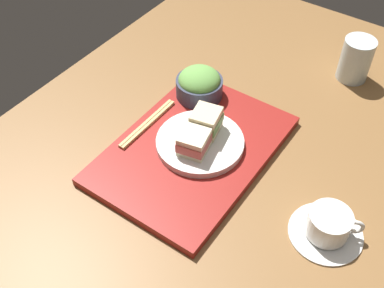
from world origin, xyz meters
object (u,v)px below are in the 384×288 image
object	(u,v)px
sandwich_near	(206,122)
sandwich_far	(194,142)
salad_bowl	(199,84)
coffee_cup	(328,226)
drinking_glass	(356,59)
chopsticks_pair	(148,123)
sandwich_plate	(200,142)

from	to	relation	value
sandwich_near	sandwich_far	bearing A→B (deg)	10.41
sandwich_near	salad_bowl	distance (cm)	14.08
salad_bowl	coffee_cup	size ratio (longest dim) A/B	0.79
sandwich_far	sandwich_near	bearing A→B (deg)	-169.59
sandwich_near	drinking_glass	bearing A→B (deg)	156.17
coffee_cup	drinking_glass	world-z (taller)	drinking_glass
coffee_cup	drinking_glass	xyz separation A→B (cm)	(-48.34, -14.41, 3.01)
sandwich_far	salad_bowl	xyz separation A→B (cm)	(-16.99, -10.19, -0.52)
drinking_glass	chopsticks_pair	bearing A→B (deg)	-34.17
chopsticks_pair	coffee_cup	distance (cm)	45.56
sandwich_plate	salad_bowl	world-z (taller)	salad_bowl
sandwich_far	chopsticks_pair	bearing A→B (deg)	-96.51
sandwich_plate	sandwich_near	bearing A→B (deg)	-169.59
sandwich_near	drinking_glass	distance (cm)	44.97
drinking_glass	sandwich_far	bearing A→B (deg)	-19.76
sandwich_plate	chopsticks_pair	world-z (taller)	sandwich_plate
sandwich_plate	sandwich_near	distance (cm)	4.77
chopsticks_pair	drinking_glass	distance (cm)	55.42
coffee_cup	sandwich_plate	bearing A→B (deg)	-97.29
salad_bowl	drinking_glass	bearing A→B (deg)	138.15
sandwich_far	chopsticks_pair	distance (cm)	14.59
sandwich_plate	chopsticks_pair	size ratio (longest dim) A/B	1.04
sandwich_plate	sandwich_far	bearing A→B (deg)	10.41
chopsticks_pair	drinking_glass	size ratio (longest dim) A/B	1.65
coffee_cup	salad_bowl	bearing A→B (deg)	-113.34
sandwich_far	chopsticks_pair	size ratio (longest dim) A/B	0.41
sandwich_far	drinking_glass	world-z (taller)	drinking_glass
sandwich_far	coffee_cup	bearing A→B (deg)	88.23
chopsticks_pair	drinking_glass	xyz separation A→B (cm)	(-45.77, 31.07, 3.29)
sandwich_plate	sandwich_far	size ratio (longest dim) A/B	2.52
salad_bowl	sandwich_plate	bearing A→B (deg)	34.74
sandwich_far	coffee_cup	distance (cm)	31.62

